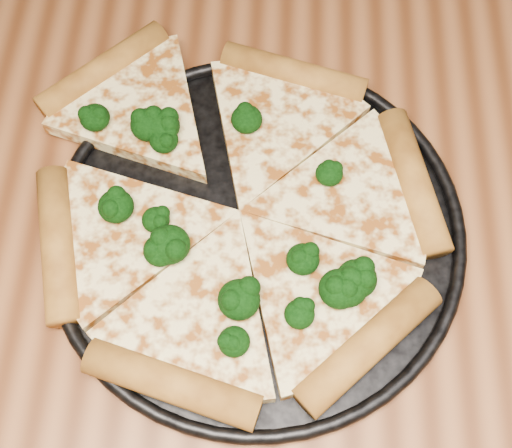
{
  "coord_description": "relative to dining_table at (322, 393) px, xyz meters",
  "views": [
    {
      "loc": [
        -0.06,
        -0.13,
        1.29
      ],
      "look_at": [
        -0.07,
        0.12,
        0.77
      ],
      "focal_mm": 47.18,
      "sensor_mm": 36.0,
      "label": 1
    }
  ],
  "objects": [
    {
      "name": "broccoli_florets",
      "position": [
        -0.09,
        0.11,
        0.12
      ],
      "size": [
        0.26,
        0.23,
        0.03
      ],
      "color": "black",
      "rests_on": "pizza"
    },
    {
      "name": "pizza_pan",
      "position": [
        -0.07,
        0.12,
        0.1
      ],
      "size": [
        0.36,
        0.36,
        0.02
      ],
      "color": "black",
      "rests_on": "dining_table"
    },
    {
      "name": "dining_table",
      "position": [
        0.0,
        0.0,
        0.0
      ],
      "size": [
        1.2,
        0.9,
        0.75
      ],
      "color": "brown",
      "rests_on": "ground"
    },
    {
      "name": "pizza",
      "position": [
        -0.09,
        0.13,
        0.11
      ],
      "size": [
        0.38,
        0.39,
        0.03
      ],
      "rotation": [
        0.0,
        0.0,
        -0.28
      ],
      "color": "#FBE49A",
      "rests_on": "pizza_pan"
    }
  ]
}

